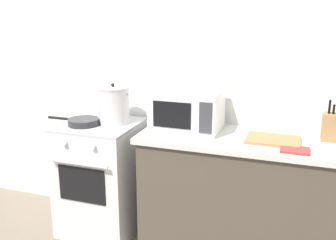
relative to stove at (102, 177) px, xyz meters
name	(u,v)px	position (x,y,z in m)	size (l,w,h in m)	color
back_wall	(191,79)	(0.65, 0.37, 0.79)	(4.40, 0.10, 2.50)	silver
lower_cabinet_right	(255,201)	(1.25, 0.02, -0.02)	(1.64, 0.56, 0.88)	#4C4238
countertop_right	(259,142)	(1.25, 0.02, 0.44)	(1.70, 0.60, 0.04)	beige
stove	(102,177)	(0.00, 0.00, 0.00)	(0.60, 0.64, 0.92)	silver
stock_pot	(114,105)	(0.11, 0.06, 0.61)	(0.34, 0.26, 0.32)	silver
frying_pan	(83,122)	(-0.10, -0.08, 0.48)	(0.44, 0.24, 0.05)	#28282B
microwave	(187,110)	(0.71, 0.08, 0.61)	(0.50, 0.37, 0.30)	white
cutting_board	(273,140)	(1.34, 0.00, 0.47)	(0.36, 0.26, 0.02)	#997047
knife_block	(332,127)	(1.71, 0.14, 0.56)	(0.13, 0.10, 0.28)	#997047
oven_mitt	(295,150)	(1.49, -0.16, 0.47)	(0.18, 0.14, 0.02)	#993333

